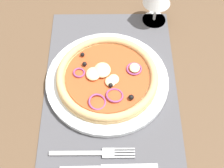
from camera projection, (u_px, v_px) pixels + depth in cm
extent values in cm
cube|color=brown|center=(112.00, 96.00, 79.96)|extent=(190.00, 140.00, 2.40)
cube|color=#4C4C51|center=(112.00, 93.00, 78.79)|extent=(51.65, 31.32, 0.40)
cylinder|color=white|center=(109.00, 81.00, 79.70)|extent=(29.12, 29.12, 1.26)
cylinder|color=tan|center=(109.00, 78.00, 78.76)|extent=(24.03, 24.03, 1.00)
torus|color=tan|center=(109.00, 76.00, 78.04)|extent=(23.91, 23.91, 1.80)
cylinder|color=#C64C23|center=(109.00, 76.00, 78.22)|extent=(19.70, 19.70, 0.30)
ellipsoid|color=beige|center=(104.00, 70.00, 78.26)|extent=(4.37, 3.93, 1.31)
ellipsoid|color=beige|center=(95.00, 74.00, 77.76)|extent=(3.80, 3.42, 1.14)
ellipsoid|color=beige|center=(136.00, 68.00, 78.90)|extent=(2.76, 2.49, 0.83)
ellipsoid|color=beige|center=(113.00, 81.00, 76.75)|extent=(2.85, 2.57, 0.86)
ellipsoid|color=beige|center=(115.00, 79.00, 77.07)|extent=(2.85, 2.57, 0.86)
sphere|color=black|center=(84.00, 55.00, 80.96)|extent=(1.05, 1.05, 1.05)
sphere|color=black|center=(112.00, 86.00, 75.90)|extent=(1.07, 1.07, 1.07)
sphere|color=black|center=(133.00, 97.00, 74.16)|extent=(1.26, 1.26, 1.26)
sphere|color=black|center=(86.00, 64.00, 79.36)|extent=(1.10, 1.10, 1.10)
torus|color=#8E3D75|center=(80.00, 73.00, 78.33)|extent=(2.89, 2.89, 0.80)
torus|color=#8E3D75|center=(135.00, 69.00, 78.94)|extent=(3.73, 3.73, 0.55)
torus|color=#8E3D75|center=(116.00, 95.00, 74.89)|extent=(4.10, 4.06, 1.30)
torus|color=#8E3D75|center=(99.00, 102.00, 73.94)|extent=(4.15, 4.03, 1.78)
cube|color=silver|center=(77.00, 153.00, 70.05)|extent=(0.92, 11.16, 0.44)
cube|color=silver|center=(110.00, 153.00, 70.07)|extent=(2.20, 2.52, 0.44)
cube|color=silver|center=(126.00, 157.00, 69.59)|extent=(0.33, 4.32, 0.44)
cube|color=silver|center=(126.00, 154.00, 69.92)|extent=(0.33, 4.32, 0.44)
cube|color=silver|center=(126.00, 152.00, 70.25)|extent=(0.33, 4.32, 0.44)
cube|color=silver|center=(126.00, 149.00, 70.58)|extent=(0.33, 4.32, 0.44)
cylinder|color=silver|center=(155.00, 20.00, 91.89)|extent=(6.40, 6.40, 0.40)
cylinder|color=silver|center=(156.00, 11.00, 89.22)|extent=(0.80, 0.80, 6.00)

